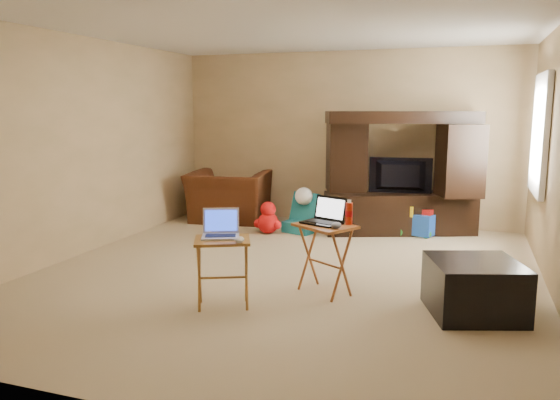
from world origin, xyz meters
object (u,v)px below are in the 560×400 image
at_px(child_rocker, 301,213).
at_px(push_toy, 414,219).
at_px(plush_toy, 268,217).
at_px(tray_table_right, 325,259).
at_px(ottoman, 474,288).
at_px(laptop_left, 220,224).
at_px(television, 400,176).
at_px(water_bottle, 349,214).
at_px(recliner, 229,196).
at_px(mouse_left, 240,240).
at_px(mouse_right, 336,225).
at_px(entertainment_center, 401,173).
at_px(laptop_right, 322,211).
at_px(tray_table_left, 223,273).

relative_size(child_rocker, push_toy, 0.96).
xyz_separation_m(plush_toy, tray_table_right, (1.33, -2.09, 0.10)).
height_order(ottoman, laptop_left, laptop_left).
relative_size(plush_toy, ottoman, 0.63).
distance_m(television, water_bottle, 2.59).
height_order(recliner, tray_table_right, recliner).
bearing_deg(mouse_left, mouse_right, 40.58).
height_order(entertainment_center, mouse_right, entertainment_center).
distance_m(mouse_left, water_bottle, 1.08).
bearing_deg(mouse_right, child_rocker, 113.44).
height_order(entertainment_center, laptop_left, entertainment_center).
relative_size(push_toy, mouse_right, 4.25).
bearing_deg(recliner, mouse_left, 108.36).
height_order(laptop_right, mouse_right, laptop_right).
height_order(plush_toy, mouse_right, mouse_right).
bearing_deg(water_bottle, mouse_left, -133.74).
distance_m(entertainment_center, tray_table_right, 2.78).
distance_m(tray_table_left, mouse_right, 1.07).
bearing_deg(mouse_left, plush_toy, 105.79).
xyz_separation_m(entertainment_center, child_rocker, (-1.28, -0.38, -0.55)).
distance_m(tray_table_left, water_bottle, 1.25).
distance_m(recliner, ottoman, 4.46).
distance_m(television, recliner, 2.56).
height_order(push_toy, ottoman, ottoman).
bearing_deg(water_bottle, push_toy, 82.27).
relative_size(recliner, tray_table_right, 1.77).
bearing_deg(entertainment_center, mouse_right, -115.03).
xyz_separation_m(television, water_bottle, (-0.15, -2.59, -0.04)).
height_order(plush_toy, mouse_left, mouse_left).
xyz_separation_m(recliner, laptop_left, (1.42, -3.29, 0.35)).
distance_m(recliner, water_bottle, 3.55).
relative_size(entertainment_center, laptop_left, 6.41).
xyz_separation_m(ottoman, tray_table_right, (-1.30, 0.10, 0.10)).
relative_size(tray_table_left, mouse_left, 4.92).
xyz_separation_m(recliner, ottoman, (3.48, -2.79, -0.15)).
distance_m(tray_table_left, laptop_right, 1.06).
height_order(laptop_right, mouse_left, laptop_right).
distance_m(tray_table_left, laptop_left, 0.42).
distance_m(tray_table_right, mouse_right, 0.39).
bearing_deg(mouse_right, laptop_left, -151.90).
xyz_separation_m(recliner, mouse_left, (1.64, -3.39, 0.25)).
bearing_deg(push_toy, water_bottle, -77.91).
bearing_deg(plush_toy, mouse_right, -56.50).
distance_m(laptop_right, mouse_right, 0.24).
bearing_deg(tray_table_right, mouse_left, -96.39).
relative_size(tray_table_left, water_bottle, 3.01).
bearing_deg(water_bottle, laptop_right, -165.96).
xyz_separation_m(plush_toy, ottoman, (2.63, -2.19, 0.00)).
bearing_deg(laptop_right, laptop_left, -117.87).
height_order(plush_toy, tray_table_right, tray_table_right).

